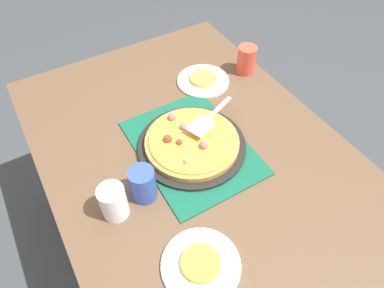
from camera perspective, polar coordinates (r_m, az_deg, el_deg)
name	(u,v)px	position (r m, az deg, el deg)	size (l,w,h in m)	color
ground_plane	(192,240)	(1.86, 0.00, -15.70)	(8.00, 8.00, 0.00)	#3D4247
dining_table	(192,166)	(1.30, 0.00, -3.71)	(1.40, 1.00, 0.75)	brown
placemat	(192,147)	(1.22, 0.00, -0.52)	(0.48, 0.36, 0.01)	#145B42
pizza_pan	(192,145)	(1.21, 0.00, -0.22)	(0.38, 0.38, 0.01)	black
pizza	(192,141)	(1.19, -0.07, 0.43)	(0.33, 0.33, 0.05)	#B78442
plate_near_left	(203,81)	(1.48, 1.85, 10.43)	(0.22, 0.22, 0.01)	white
plate_far_right	(201,265)	(1.00, 1.48, -19.44)	(0.22, 0.22, 0.01)	white
served_slice_left	(203,78)	(1.47, 1.86, 10.82)	(0.11, 0.11, 0.02)	#EAB747
served_slice_right	(201,263)	(0.98, 1.50, -19.17)	(0.11, 0.11, 0.02)	gold
cup_near	(143,184)	(1.06, -8.15, -6.61)	(0.08, 0.08, 0.12)	#3351AD
cup_far	(246,60)	(1.52, 9.02, 13.64)	(0.08, 0.08, 0.12)	#E04C38
cup_corner	(113,202)	(1.05, -12.90, -9.35)	(0.08, 0.08, 0.12)	white
pizza_server	(209,118)	(1.22, 2.79, 4.30)	(0.13, 0.23, 0.01)	silver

